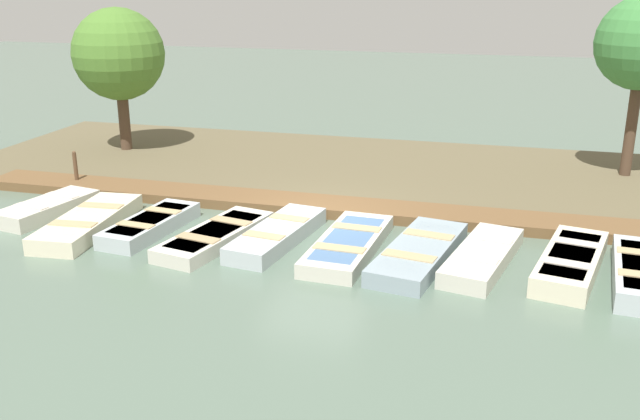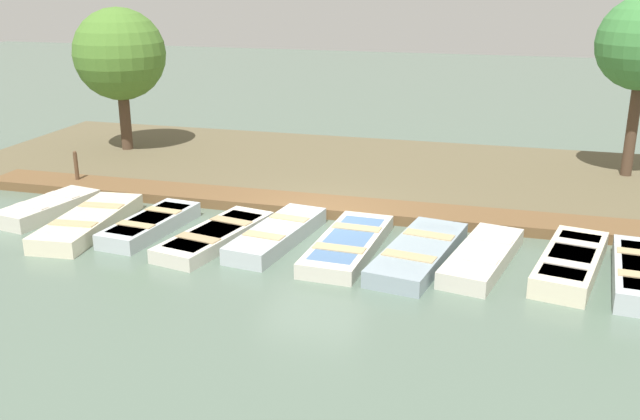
% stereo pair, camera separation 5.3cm
% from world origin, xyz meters
% --- Properties ---
extents(ground_plane, '(80.00, 80.00, 0.00)m').
position_xyz_m(ground_plane, '(0.00, 0.00, 0.00)').
color(ground_plane, '#566B5B').
extents(shore_bank, '(8.00, 24.00, 0.19)m').
position_xyz_m(shore_bank, '(-5.00, 0.00, 0.09)').
color(shore_bank, brown).
rests_on(shore_bank, ground_plane).
extents(dock_walkway, '(1.27, 19.35, 0.25)m').
position_xyz_m(dock_walkway, '(-1.17, 0.00, 0.13)').
color(dock_walkway, brown).
rests_on(dock_walkway, ground_plane).
extents(rowboat_0, '(2.79, 1.50, 0.41)m').
position_xyz_m(rowboat_0, '(1.01, -6.61, 0.20)').
color(rowboat_0, beige).
rests_on(rowboat_0, ground_plane).
extents(rowboat_1, '(3.64, 1.44, 0.41)m').
position_xyz_m(rowboat_1, '(1.68, -5.04, 0.20)').
color(rowboat_1, beige).
rests_on(rowboat_1, ground_plane).
extents(rowboat_2, '(3.00, 1.28, 0.38)m').
position_xyz_m(rowboat_2, '(1.43, -3.56, 0.19)').
color(rowboat_2, '#B2BCC1').
rests_on(rowboat_2, ground_plane).
extents(rowboat_3, '(3.49, 1.74, 0.34)m').
position_xyz_m(rowboat_3, '(1.66, -1.81, 0.17)').
color(rowboat_3, beige).
rests_on(rowboat_3, ground_plane).
extents(rowboat_4, '(3.45, 1.44, 0.40)m').
position_xyz_m(rowboat_4, '(1.28, -0.47, 0.20)').
color(rowboat_4, '#B2BCC1').
rests_on(rowboat_4, ground_plane).
extents(rowboat_5, '(3.59, 1.39, 0.35)m').
position_xyz_m(rowboat_5, '(1.41, 1.20, 0.17)').
color(rowboat_5, beige).
rests_on(rowboat_5, ground_plane).
extents(rowboat_6, '(3.74, 1.77, 0.38)m').
position_xyz_m(rowboat_6, '(1.52, 2.76, 0.19)').
color(rowboat_6, '#8C9EA8').
rests_on(rowboat_6, ground_plane).
extents(rowboat_7, '(3.37, 1.63, 0.38)m').
position_xyz_m(rowboat_7, '(1.39, 4.06, 0.19)').
color(rowboat_7, beige).
rests_on(rowboat_7, ground_plane).
extents(rowboat_8, '(3.45, 1.71, 0.44)m').
position_xyz_m(rowboat_8, '(1.31, 5.81, 0.22)').
color(rowboat_8, beige).
rests_on(rowboat_8, ground_plane).
extents(mooring_post_near, '(0.11, 0.11, 1.08)m').
position_xyz_m(mooring_post_near, '(-1.30, -7.29, 0.54)').
color(mooring_post_near, brown).
rests_on(mooring_post_near, ground_plane).
extents(park_tree_far_left, '(2.94, 2.94, 4.78)m').
position_xyz_m(park_tree_far_left, '(-5.23, -7.97, 3.29)').
color(park_tree_far_left, '#4C3828').
rests_on(park_tree_far_left, ground_plane).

